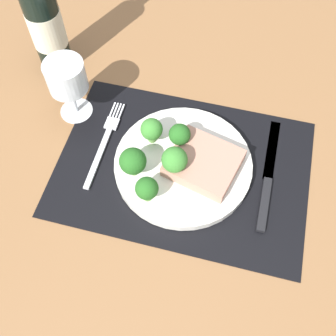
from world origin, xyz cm
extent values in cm
cube|color=brown|center=(0.00, 0.00, -1.50)|extent=(140.00, 110.00, 3.00)
cube|color=black|center=(0.00, 0.00, 0.15)|extent=(44.23, 30.90, 0.30)
cylinder|color=silver|center=(0.00, 0.00, 1.10)|extent=(24.16, 24.16, 1.60)
cube|color=tan|center=(3.54, 0.06, 3.15)|extent=(13.53, 12.66, 2.51)
cylinder|color=#6B994C|center=(-1.06, -2.24, 3.00)|extent=(1.36, 1.36, 2.19)
sphere|color=#387A2D|center=(-1.06, -2.24, 5.95)|extent=(4.36, 4.36, 4.36)
cylinder|color=#6B994C|center=(-1.49, 3.18, 2.87)|extent=(1.49, 1.49, 1.94)
sphere|color=#235B1E|center=(-1.49, 3.18, 5.45)|extent=(3.78, 3.78, 3.78)
cylinder|color=#5B8942|center=(-4.16, -8.06, 2.73)|extent=(1.51, 1.51, 1.67)
sphere|color=#235B1E|center=(-4.16, -8.06, 5.18)|extent=(3.80, 3.80, 3.80)
cylinder|color=#5B8942|center=(-6.49, 3.26, 2.69)|extent=(1.46, 1.46, 1.57)
sphere|color=#387A2D|center=(-6.49, 3.26, 5.14)|extent=(3.93, 3.93, 3.93)
cylinder|color=#6B994C|center=(-7.69, -3.94, 2.72)|extent=(1.46, 1.46, 1.64)
sphere|color=#235B1E|center=(-7.69, -3.94, 5.49)|extent=(4.58, 4.58, 4.58)
cube|color=silver|center=(-15.14, -2.00, 0.55)|extent=(1.00, 13.00, 0.50)
cube|color=silver|center=(-15.14, 5.80, 0.55)|extent=(2.40, 2.60, 0.40)
cube|color=silver|center=(-16.04, 8.90, 0.55)|extent=(0.30, 3.60, 0.35)
cube|color=silver|center=(-15.44, 8.90, 0.55)|extent=(0.30, 3.60, 0.35)
cube|color=silver|center=(-14.84, 8.90, 0.55)|extent=(0.30, 3.60, 0.35)
cube|color=silver|center=(-14.24, 8.90, 0.55)|extent=(0.30, 3.60, 0.35)
cube|color=black|center=(14.90, -3.90, 0.70)|extent=(1.40, 10.00, 0.80)
cube|color=silver|center=(14.90, 7.60, 0.45)|extent=(1.80, 13.00, 0.30)
cylinder|color=black|center=(-30.91, 17.92, 10.75)|extent=(6.43, 6.43, 21.51)
cylinder|color=beige|center=(-30.91, 17.92, 9.68)|extent=(6.56, 6.56, 7.53)
cylinder|color=silver|center=(-22.86, 7.32, 0.20)|extent=(6.19, 6.19, 0.40)
cylinder|color=silver|center=(-22.86, 7.32, 3.66)|extent=(0.80, 0.80, 6.51)
cylinder|color=silver|center=(-22.86, 7.32, 9.68)|extent=(7.09, 7.09, 5.54)
cylinder|color=#560C19|center=(-22.86, 7.32, 8.34)|extent=(6.24, 6.24, 2.86)
camera|label=1|loc=(6.35, -35.72, 62.44)|focal=43.33mm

